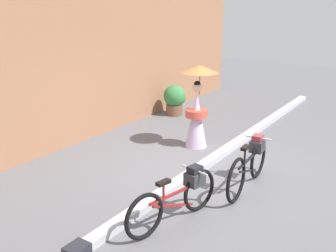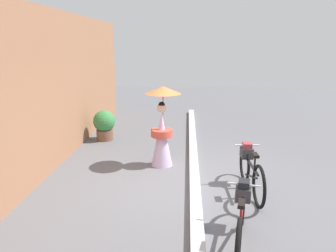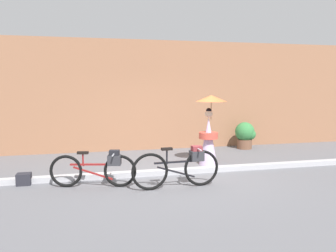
{
  "view_description": "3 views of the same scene",
  "coord_description": "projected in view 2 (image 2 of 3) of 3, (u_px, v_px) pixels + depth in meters",
  "views": [
    {
      "loc": [
        -5.94,
        -3.23,
        2.99
      ],
      "look_at": [
        -0.28,
        0.57,
        0.86
      ],
      "focal_mm": 41.05,
      "sensor_mm": 36.0,
      "label": 1
    },
    {
      "loc": [
        -5.87,
        0.17,
        2.7
      ],
      "look_at": [
        0.35,
        0.55,
        1.12
      ],
      "focal_mm": 34.51,
      "sensor_mm": 36.0,
      "label": 2
    },
    {
      "loc": [
        -1.89,
        -7.38,
        2.06
      ],
      "look_at": [
        -0.11,
        0.19,
        1.11
      ],
      "focal_mm": 35.89,
      "sensor_mm": 36.0,
      "label": 3
    }
  ],
  "objects": [
    {
      "name": "ground_plane",
      "position": [
        195.0,
        186.0,
        6.33
      ],
      "size": [
        30.0,
        30.0,
        0.0
      ],
      "primitive_type": "plane",
      "color": "slate"
    },
    {
      "name": "building_wall",
      "position": [
        23.0,
        97.0,
        6.09
      ],
      "size": [
        14.0,
        0.4,
        3.45
      ],
      "primitive_type": "cube",
      "color": "#9E6B4C",
      "rests_on": "ground_plane"
    },
    {
      "name": "sidewalk_curb",
      "position": [
        195.0,
        183.0,
        6.32
      ],
      "size": [
        14.0,
        0.2,
        0.12
      ],
      "primitive_type": "cube",
      "color": "#B2B2B7",
      "rests_on": "ground_plane"
    },
    {
      "name": "bicycle_near_officer",
      "position": [
        242.0,
        214.0,
        4.49
      ],
      "size": [
        1.73,
        0.55,
        0.76
      ],
      "color": "black",
      "rests_on": "ground_plane"
    },
    {
      "name": "person_with_parasol",
      "position": [
        162.0,
        127.0,
        7.22
      ],
      "size": [
        0.78,
        0.78,
        1.8
      ],
      "color": "silver",
      "rests_on": "ground_plane"
    },
    {
      "name": "bicycle_far_side",
      "position": [
        250.0,
        169.0,
        6.02
      ],
      "size": [
        1.83,
        0.48,
        0.84
      ],
      "color": "black",
      "rests_on": "ground_plane"
    },
    {
      "name": "potted_plant_by_door",
      "position": [
        105.0,
        124.0,
        9.28
      ],
      "size": [
        0.64,
        0.62,
        0.87
      ],
      "color": "brown",
      "rests_on": "ground_plane"
    }
  ]
}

